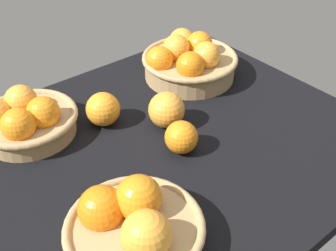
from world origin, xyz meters
TOP-DOWN VIEW (x-y plane):
  - market_tray at (0.00, 0.00)cm, footprint 84.00×72.00cm
  - basket_near_left at (-20.93, -16.95)cm, footprint 22.47×22.47cm
  - basket_far_right at (20.80, 17.25)cm, footprint 24.50×24.50cm
  - basket_far_left at (-21.94, 20.63)cm, footprint 21.21×21.21cm
  - loose_orange_front_gap at (3.20, 4.36)cm, footprint 8.02×8.02cm
  - loose_orange_back_gap at (-7.15, 13.59)cm, footprint 7.51×7.51cm
  - loose_orange_side_gap at (-0.21, -4.33)cm, footprint 6.82×6.82cm

SIDE VIEW (x-z plane):
  - market_tray at x=0.00cm, z-range 0.00..3.00cm
  - loose_orange_side_gap at x=-0.21cm, z-range 3.00..9.82cm
  - loose_orange_back_gap at x=-7.15cm, z-range 3.00..10.51cm
  - basket_near_left at x=-20.93cm, z-range 1.66..12.13cm
  - basket_far_left at x=-21.94cm, z-range 1.99..11.80cm
  - loose_orange_front_gap at x=3.20cm, z-range 3.00..11.02cm
  - basket_far_right at x=20.80cm, z-range 1.95..13.27cm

